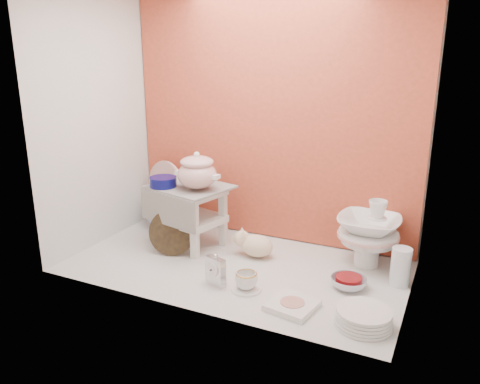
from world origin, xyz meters
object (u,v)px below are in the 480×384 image
(dinner_plate_stack, at_px, (364,317))
(crystal_bowl, at_px, (349,283))
(mantel_clock, at_px, (216,270))
(step_stool, at_px, (191,216))
(gold_rim_teacup, at_px, (246,280))
(plush_pig, at_px, (257,245))
(blue_white_vase, at_px, (164,206))
(floral_platter, at_px, (166,195))
(soup_tureen, at_px, (197,171))
(porcelain_tower, at_px, (368,233))

(dinner_plate_stack, relative_size, crystal_bowl, 1.41)
(mantel_clock, height_order, crystal_bowl, mantel_clock)
(step_stool, relative_size, gold_rim_teacup, 3.92)
(step_stool, height_order, plush_pig, step_stool)
(mantel_clock, xyz_separation_m, crystal_bowl, (0.61, 0.25, -0.06))
(plush_pig, xyz_separation_m, dinner_plate_stack, (0.69, -0.45, -0.03))
(blue_white_vase, relative_size, gold_rim_teacup, 2.52)
(floral_platter, relative_size, crystal_bowl, 2.53)
(dinner_plate_stack, bearing_deg, step_stool, 158.62)
(mantel_clock, xyz_separation_m, plush_pig, (0.05, 0.40, -0.01))
(blue_white_vase, distance_m, plush_pig, 0.79)
(step_stool, bearing_deg, soup_tureen, -17.78)
(blue_white_vase, bearing_deg, soup_tureen, -31.60)
(blue_white_vase, xyz_separation_m, porcelain_tower, (1.35, -0.04, 0.05))
(step_stool, xyz_separation_m, floral_platter, (-0.30, 0.19, 0.04))
(blue_white_vase, distance_m, crystal_bowl, 1.37)
(step_stool, bearing_deg, gold_rim_teacup, -21.17)
(plush_pig, distance_m, crystal_bowl, 0.58)
(blue_white_vase, bearing_deg, gold_rim_teacup, -33.62)
(blue_white_vase, bearing_deg, crystal_bowl, -14.49)
(floral_platter, distance_m, blue_white_vase, 0.10)
(gold_rim_teacup, distance_m, porcelain_tower, 0.73)
(step_stool, bearing_deg, porcelain_tower, 23.34)
(soup_tureen, relative_size, blue_white_vase, 0.95)
(mantel_clock, bearing_deg, step_stool, 153.93)
(step_stool, height_order, crystal_bowl, step_stool)
(mantel_clock, bearing_deg, soup_tureen, 150.93)
(dinner_plate_stack, height_order, porcelain_tower, porcelain_tower)
(gold_rim_teacup, bearing_deg, floral_platter, 146.11)
(mantel_clock, height_order, plush_pig, mantel_clock)
(gold_rim_teacup, height_order, crystal_bowl, gold_rim_teacup)
(mantel_clock, relative_size, crystal_bowl, 0.94)
(soup_tureen, height_order, porcelain_tower, soup_tureen)
(porcelain_tower, bearing_deg, plush_pig, -164.30)
(mantel_clock, bearing_deg, plush_pig, 102.66)
(mantel_clock, distance_m, plush_pig, 0.40)
(blue_white_vase, distance_m, porcelain_tower, 1.35)
(mantel_clock, bearing_deg, gold_rim_teacup, 25.62)
(floral_platter, xyz_separation_m, porcelain_tower, (1.31, -0.02, -0.04))
(floral_platter, bearing_deg, step_stool, -32.18)
(plush_pig, height_order, crystal_bowl, plush_pig)
(soup_tureen, relative_size, plush_pig, 1.08)
(soup_tureen, bearing_deg, step_stool, 148.57)
(step_stool, relative_size, soup_tureen, 1.65)
(blue_white_vase, height_order, gold_rim_teacup, blue_white_vase)
(plush_pig, height_order, gold_rim_teacup, plush_pig)
(plush_pig, relative_size, dinner_plate_stack, 0.96)
(plush_pig, relative_size, gold_rim_teacup, 2.20)
(dinner_plate_stack, relative_size, porcelain_tower, 0.66)
(crystal_bowl, bearing_deg, dinner_plate_stack, -66.00)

